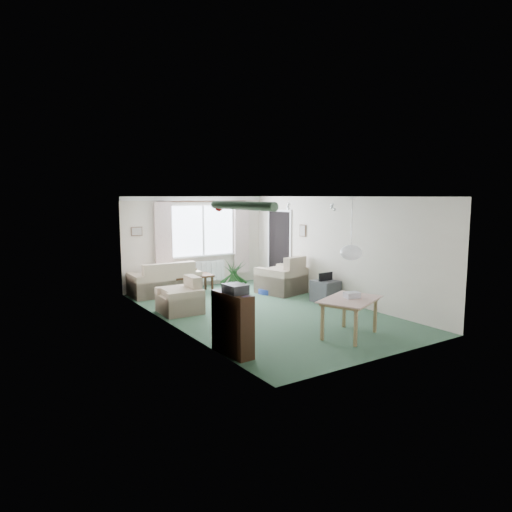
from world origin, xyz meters
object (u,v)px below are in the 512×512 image
armchair_corner (282,274)px  coffee_table (192,284)px  houseplant (234,293)px  dining_table (350,318)px  sofa (164,278)px  armchair_left (180,295)px  bookshelf (233,324)px  pet_bed (270,290)px  tv_cube (325,291)px

armchair_corner → coffee_table: bearing=-45.4°
houseplant → dining_table: 2.19m
sofa → armchair_left: (-0.40, -1.85, -0.04)m
armchair_left → coffee_table: bearing=149.7°
armchair_left → bookshelf: (-0.34, -2.79, 0.11)m
sofa → armchair_corner: (2.58, -1.39, 0.06)m
coffee_table → pet_bed: bearing=-33.3°
houseplant → pet_bed: size_ratio=1.88×
armchair_left → dining_table: (1.82, -3.09, -0.05)m
armchair_corner → bookshelf: 4.64m
bookshelf → pet_bed: size_ratio=1.51×
bookshelf → dining_table: (2.16, -0.30, -0.16)m
houseplant → sofa: bearing=92.3°
sofa → houseplant: houseplant is taller
tv_cube → pet_bed: size_ratio=0.85×
bookshelf → tv_cube: (3.54, 1.89, -0.23)m
bookshelf → tv_cube: bearing=23.2°
armchair_corner → dining_table: bearing=58.1°
sofa → houseplant: bearing=93.5°
armchair_left → houseplant: (0.53, -1.34, 0.22)m
sofa → armchair_corner: size_ratio=1.57×
armchair_left → pet_bed: armchair_left is taller
coffee_table → pet_bed: (1.64, -1.08, -0.16)m
armchair_corner → houseplant: (-2.45, -1.80, 0.13)m
tv_cube → dining_table: bearing=-126.7°
sofa → houseplant: size_ratio=1.38×
sofa → armchair_left: 1.89m
armchair_corner → pet_bed: size_ratio=1.65×
coffee_table → tv_cube: tv_cube is taller
sofa → armchair_left: bearing=79.0°
houseplant → pet_bed: 2.93m
sofa → tv_cube: bearing=136.7°
coffee_table → pet_bed: 1.97m
armchair_corner → armchair_left: armchair_corner is taller
sofa → houseplant: 3.20m
bookshelf → sofa: bearing=76.1°
dining_table → houseplant: bearing=126.3°
sofa → bookshelf: bookshelf is taller
armchair_corner → bookshelf: size_ratio=1.09×
coffee_table → pet_bed: coffee_table is taller
armchair_corner → armchair_left: bearing=-5.0°
dining_table → tv_cube: size_ratio=1.89×
sofa → dining_table: 5.14m
coffee_table → armchair_corner: bearing=-31.6°
sofa → houseplant: (0.13, -3.19, 0.19)m
coffee_table → dining_table: (0.78, -4.74, 0.10)m
armchair_left → dining_table: armchair_left is taller
armchair_corner → tv_cube: armchair_corner is taller
dining_table → tv_cube: 2.59m
coffee_table → dining_table: bearing=-80.7°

